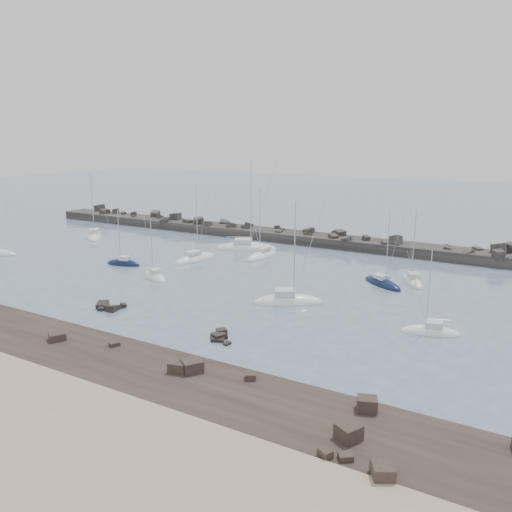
{
  "coord_description": "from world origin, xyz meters",
  "views": [
    {
      "loc": [
        40.39,
        -51.64,
        20.87
      ],
      "look_at": [
        4.37,
        12.0,
        3.12
      ],
      "focal_mm": 35.0,
      "sensor_mm": 36.0,
      "label": 1
    }
  ],
  "objects_px": {
    "sailboat_2": "(124,264)",
    "sailboat_5": "(155,277)",
    "sailboat_3": "(195,259)",
    "sailboat_4": "(246,248)",
    "sailboat_8": "(382,284)",
    "sailboat_6": "(262,256)",
    "sailboat_1": "(95,237)",
    "sailboat_7": "(288,302)",
    "sailboat_10": "(412,282)",
    "sailboat_9": "(430,333)"
  },
  "relations": [
    {
      "from": "sailboat_1",
      "to": "sailboat_4",
      "type": "xyz_separation_m",
      "value": [
        33.3,
        6.12,
        -0.01
      ]
    },
    {
      "from": "sailboat_1",
      "to": "sailboat_3",
      "type": "height_order",
      "value": "sailboat_1"
    },
    {
      "from": "sailboat_4",
      "to": "sailboat_7",
      "type": "xyz_separation_m",
      "value": [
        20.45,
        -24.04,
        0.0
      ]
    },
    {
      "from": "sailboat_1",
      "to": "sailboat_5",
      "type": "bearing_deg",
      "value": -29.06
    },
    {
      "from": "sailboat_7",
      "to": "sailboat_5",
      "type": "bearing_deg",
      "value": 178.52
    },
    {
      "from": "sailboat_2",
      "to": "sailboat_9",
      "type": "bearing_deg",
      "value": -6.32
    },
    {
      "from": "sailboat_2",
      "to": "sailboat_9",
      "type": "relative_size",
      "value": 0.98
    },
    {
      "from": "sailboat_7",
      "to": "sailboat_6",
      "type": "bearing_deg",
      "value": 126.42
    },
    {
      "from": "sailboat_7",
      "to": "sailboat_9",
      "type": "relative_size",
      "value": 1.41
    },
    {
      "from": "sailboat_2",
      "to": "sailboat_7",
      "type": "distance_m",
      "value": 32.45
    },
    {
      "from": "sailboat_6",
      "to": "sailboat_8",
      "type": "bearing_deg",
      "value": -15.0
    },
    {
      "from": "sailboat_8",
      "to": "sailboat_2",
      "type": "bearing_deg",
      "value": -166.3
    },
    {
      "from": "sailboat_4",
      "to": "sailboat_5",
      "type": "distance_m",
      "value": 23.55
    },
    {
      "from": "sailboat_4",
      "to": "sailboat_7",
      "type": "height_order",
      "value": "sailboat_4"
    },
    {
      "from": "sailboat_2",
      "to": "sailboat_3",
      "type": "height_order",
      "value": "sailboat_3"
    },
    {
      "from": "sailboat_9",
      "to": "sailboat_1",
      "type": "bearing_deg",
      "value": 164.82
    },
    {
      "from": "sailboat_8",
      "to": "sailboat_4",
      "type": "bearing_deg",
      "value": 160.57
    },
    {
      "from": "sailboat_2",
      "to": "sailboat_10",
      "type": "relative_size",
      "value": 0.88
    },
    {
      "from": "sailboat_5",
      "to": "sailboat_10",
      "type": "bearing_deg",
      "value": 25.76
    },
    {
      "from": "sailboat_2",
      "to": "sailboat_5",
      "type": "height_order",
      "value": "sailboat_5"
    },
    {
      "from": "sailboat_5",
      "to": "sailboat_9",
      "type": "xyz_separation_m",
      "value": [
        40.38,
        -2.08,
        -0.0
      ]
    },
    {
      "from": "sailboat_2",
      "to": "sailboat_8",
      "type": "bearing_deg",
      "value": 13.7
    },
    {
      "from": "sailboat_5",
      "to": "sailboat_8",
      "type": "distance_m",
      "value": 33.59
    },
    {
      "from": "sailboat_3",
      "to": "sailboat_10",
      "type": "relative_size",
      "value": 1.24
    },
    {
      "from": "sailboat_4",
      "to": "sailboat_10",
      "type": "relative_size",
      "value": 1.59
    },
    {
      "from": "sailboat_4",
      "to": "sailboat_8",
      "type": "xyz_separation_m",
      "value": [
        28.73,
        -10.13,
        -0.02
      ]
    },
    {
      "from": "sailboat_9",
      "to": "sailboat_4",
      "type": "bearing_deg",
      "value": 146.28
    },
    {
      "from": "sailboat_6",
      "to": "sailboat_9",
      "type": "bearing_deg",
      "value": -33.49
    },
    {
      "from": "sailboat_1",
      "to": "sailboat_4",
      "type": "height_order",
      "value": "sailboat_4"
    },
    {
      "from": "sailboat_7",
      "to": "sailboat_8",
      "type": "relative_size",
      "value": 1.19
    },
    {
      "from": "sailboat_6",
      "to": "sailboat_3",
      "type": "bearing_deg",
      "value": -139.74
    },
    {
      "from": "sailboat_3",
      "to": "sailboat_6",
      "type": "height_order",
      "value": "sailboat_3"
    },
    {
      "from": "sailboat_9",
      "to": "sailboat_2",
      "type": "bearing_deg",
      "value": 173.68
    },
    {
      "from": "sailboat_1",
      "to": "sailboat_6",
      "type": "distance_m",
      "value": 38.99
    },
    {
      "from": "sailboat_6",
      "to": "sailboat_7",
      "type": "height_order",
      "value": "sailboat_7"
    },
    {
      "from": "sailboat_1",
      "to": "sailboat_7",
      "type": "distance_m",
      "value": 56.67
    },
    {
      "from": "sailboat_1",
      "to": "sailboat_5",
      "type": "distance_m",
      "value": 35.69
    },
    {
      "from": "sailboat_6",
      "to": "sailboat_9",
      "type": "relative_size",
      "value": 1.32
    },
    {
      "from": "sailboat_5",
      "to": "sailboat_6",
      "type": "distance_m",
      "value": 20.99
    },
    {
      "from": "sailboat_1",
      "to": "sailboat_7",
      "type": "height_order",
      "value": "sailboat_1"
    },
    {
      "from": "sailboat_7",
      "to": "sailboat_8",
      "type": "height_order",
      "value": "sailboat_7"
    },
    {
      "from": "sailboat_5",
      "to": "sailboat_9",
      "type": "height_order",
      "value": "sailboat_5"
    },
    {
      "from": "sailboat_3",
      "to": "sailboat_4",
      "type": "xyz_separation_m",
      "value": [
        3.38,
        11.57,
        0.01
      ]
    },
    {
      "from": "sailboat_1",
      "to": "sailboat_2",
      "type": "distance_m",
      "value": 25.64
    },
    {
      "from": "sailboat_10",
      "to": "sailboat_8",
      "type": "bearing_deg",
      "value": -137.14
    },
    {
      "from": "sailboat_2",
      "to": "sailboat_6",
      "type": "bearing_deg",
      "value": 42.76
    },
    {
      "from": "sailboat_2",
      "to": "sailboat_9",
      "type": "xyz_separation_m",
      "value": [
        50.02,
        -5.54,
        -0.01
      ]
    },
    {
      "from": "sailboat_2",
      "to": "sailboat_5",
      "type": "xyz_separation_m",
      "value": [
        9.64,
        -3.45,
        -0.0
      ]
    },
    {
      "from": "sailboat_8",
      "to": "sailboat_10",
      "type": "relative_size",
      "value": 1.05
    },
    {
      "from": "sailboat_8",
      "to": "sailboat_3",
      "type": "bearing_deg",
      "value": -177.44
    }
  ]
}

